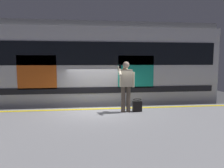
% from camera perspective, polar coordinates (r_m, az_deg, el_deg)
% --- Properties ---
extents(ground_plane, '(23.87, 23.87, 0.00)m').
position_cam_1_polar(ground_plane, '(7.99, -3.25, -14.19)').
color(ground_plane, '#3D3D3F').
extents(platform, '(14.84, 4.72, 1.10)m').
position_cam_1_polar(platform, '(5.60, -1.65, -17.40)').
color(platform, gray).
rests_on(platform, ground).
extents(safety_line, '(14.54, 0.16, 0.01)m').
position_cam_1_polar(safety_line, '(7.38, -3.15, -6.98)').
color(safety_line, yellow).
rests_on(safety_line, platform).
extents(track_rail_near, '(19.29, 0.08, 0.16)m').
position_cam_1_polar(track_rail_near, '(9.13, -3.77, -10.99)').
color(track_rail_near, slate).
rests_on(track_rail_near, ground).
extents(track_rail_far, '(19.29, 0.08, 0.16)m').
position_cam_1_polar(track_rail_far, '(10.51, -4.21, -8.65)').
color(track_rail_far, slate).
rests_on(track_rail_far, ground).
extents(train_carriage, '(10.95, 2.91, 4.22)m').
position_cam_1_polar(train_carriage, '(9.41, -6.83, 5.40)').
color(train_carriage, silver).
rests_on(train_carriage, ground).
extents(passenger, '(0.57, 0.55, 1.70)m').
position_cam_1_polar(passenger, '(6.80, 3.93, 0.45)').
color(passenger, brown).
rests_on(passenger, platform).
extents(handbag, '(0.31, 0.28, 0.42)m').
position_cam_1_polar(handbag, '(7.02, 7.09, -6.09)').
color(handbag, black).
rests_on(handbag, platform).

